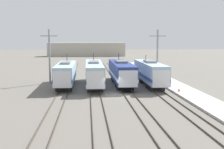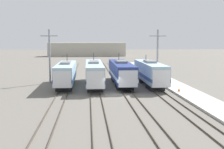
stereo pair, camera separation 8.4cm
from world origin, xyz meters
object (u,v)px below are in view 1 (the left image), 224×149
object	(u,v)px
locomotive_far_left	(66,74)
locomotive_far_right	(150,73)
catenary_tower_left	(49,55)
traffic_cone	(179,90)
catenary_tower_right	(157,55)
locomotive_center_right	(121,72)
locomotive_center_left	(94,73)

from	to	relation	value
locomotive_far_left	locomotive_far_right	xyz separation A→B (m)	(14.38, -0.31, 0.07)
locomotive_far_left	locomotive_far_right	world-z (taller)	locomotive_far_left
catenary_tower_left	traffic_cone	bearing A→B (deg)	-30.50
locomotive_far_right	catenary_tower_right	xyz separation A→B (m)	(2.21, 4.59, 2.87)
locomotive_center_right	locomotive_far_right	distance (m)	5.05
catenary_tower_left	locomotive_far_right	bearing A→B (deg)	-14.67
catenary_tower_right	traffic_cone	xyz separation A→B (m)	(0.62, -11.99, -4.58)
locomotive_far_left	locomotive_center_left	size ratio (longest dim) A/B	0.85
locomotive_center_right	catenary_tower_left	bearing A→B (deg)	166.66
locomotive_center_left	catenary_tower_right	world-z (taller)	catenary_tower_right
locomotive_far_right	traffic_cone	world-z (taller)	locomotive_far_right
catenary_tower_right	locomotive_far_left	bearing A→B (deg)	-165.54
locomotive_center_right	traffic_cone	bearing A→B (deg)	-49.63
locomotive_far_right	catenary_tower_left	world-z (taller)	catenary_tower_left
locomotive_far_left	traffic_cone	size ratio (longest dim) A/B	30.60
locomotive_far_right	locomotive_far_left	bearing A→B (deg)	178.78
locomotive_center_left	locomotive_far_right	world-z (taller)	locomotive_center_left
locomotive_far_left	traffic_cone	xyz separation A→B (m)	(17.22, -7.71, -1.64)
catenary_tower_left	traffic_cone	distance (m)	24.05
locomotive_center_left	locomotive_far_left	bearing A→B (deg)	-179.42
locomotive_far_left	locomotive_center_right	size ratio (longest dim) A/B	0.84
locomotive_center_right	locomotive_far_right	xyz separation A→B (m)	(4.79, -1.57, 0.05)
locomotive_center_left	locomotive_far_right	distance (m)	9.60
locomotive_far_right	traffic_cone	size ratio (longest dim) A/B	32.50
traffic_cone	locomotive_far_left	bearing A→B (deg)	155.89
locomotive_far_left	locomotive_far_right	distance (m)	14.39
locomotive_center_left	locomotive_far_right	xyz separation A→B (m)	(9.59, -0.35, 0.02)
catenary_tower_right	traffic_cone	size ratio (longest dim) A/B	18.34
locomotive_center_left	traffic_cone	world-z (taller)	locomotive_center_left
locomotive_center_left	locomotive_center_right	world-z (taller)	locomotive_center_left
locomotive_center_right	locomotive_far_left	bearing A→B (deg)	-172.49
locomotive_center_left	locomotive_center_right	size ratio (longest dim) A/B	0.99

